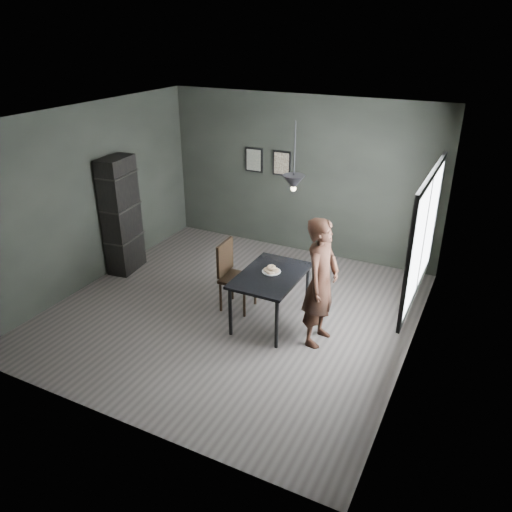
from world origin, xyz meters
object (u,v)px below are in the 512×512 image
at_px(cafe_table, 271,279).
at_px(woman, 321,283).
at_px(wood_chair, 232,271).
at_px(shelf_unit, 121,216).
at_px(white_plate, 271,272).
at_px(pendant_lamp, 294,182).

height_order(cafe_table, woman, woman).
bearing_deg(wood_chair, cafe_table, -13.29).
bearing_deg(shelf_unit, white_plate, -14.46).
bearing_deg(shelf_unit, wood_chair, -14.67).
distance_m(white_plate, woman, 0.81).
relative_size(wood_chair, pendant_lamp, 1.19).
relative_size(cafe_table, shelf_unit, 0.62).
bearing_deg(woman, pendant_lamp, 70.57).
bearing_deg(woman, wood_chair, 84.79).
xyz_separation_m(white_plate, wood_chair, (-0.66, 0.07, -0.17)).
xyz_separation_m(cafe_table, pendant_lamp, (0.25, 0.10, 1.38)).
bearing_deg(cafe_table, white_plate, 106.27).
height_order(cafe_table, pendant_lamp, pendant_lamp).
distance_m(woman, pendant_lamp, 1.31).
height_order(wood_chair, shelf_unit, shelf_unit).
bearing_deg(cafe_table, pendant_lamp, 21.80).
distance_m(cafe_table, pendant_lamp, 1.41).
bearing_deg(woman, shelf_unit, 86.55).
bearing_deg(white_plate, woman, -13.39).
relative_size(woman, shelf_unit, 0.89).
bearing_deg(woman, cafe_table, 85.14).
distance_m(cafe_table, wood_chair, 0.70).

